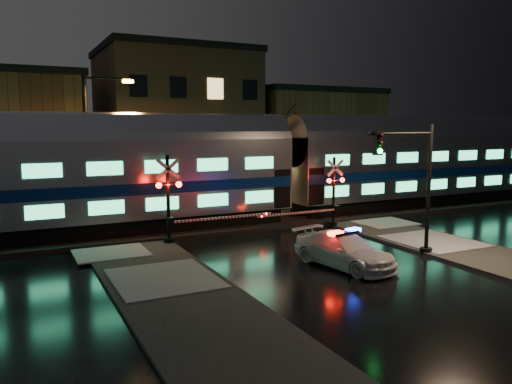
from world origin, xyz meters
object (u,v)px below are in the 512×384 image
police_car (344,250)px  crossing_signal_right (329,199)px  traffic_light (414,187)px  streetlight (91,139)px  crossing_signal_left (176,208)px

police_car → crossing_signal_right: crossing_signal_right is taller
police_car → crossing_signal_right: bearing=49.3°
traffic_light → streetlight: size_ratio=0.67×
crossing_signal_right → crossing_signal_left: crossing_signal_left is taller
streetlight → crossing_signal_left: bearing=-68.2°
crossing_signal_left → streetlight: streetlight is taller
traffic_light → crossing_signal_right: bearing=97.5°
police_car → streetlight: (-7.43, 13.23, 4.13)m
traffic_light → crossing_signal_left: bearing=151.7°
police_car → crossing_signal_right: size_ratio=0.88×
police_car → traffic_light: 4.15m
police_car → streetlight: 15.73m
crossing_signal_left → streetlight: size_ratio=0.71×
police_car → streetlight: bearing=108.8°
streetlight → traffic_light: bearing=-50.8°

